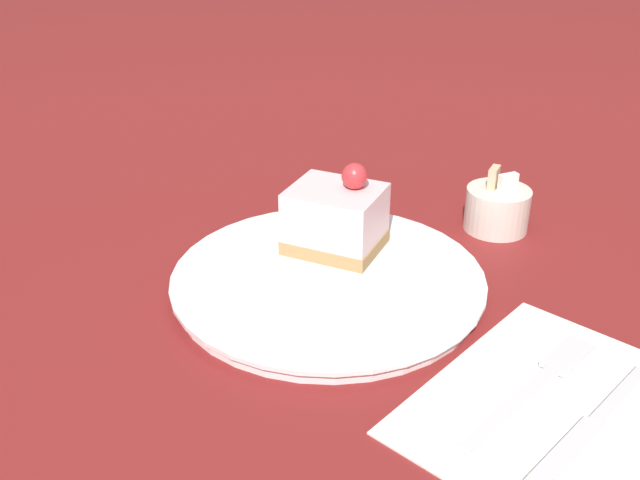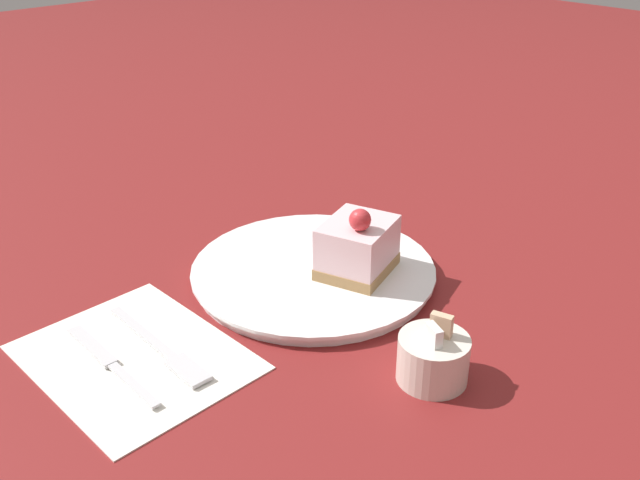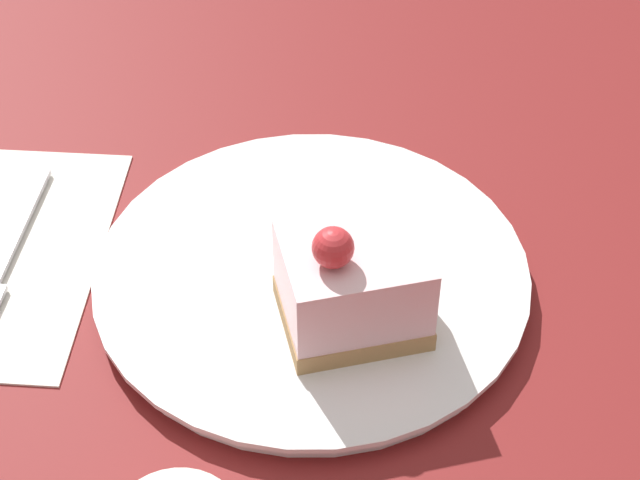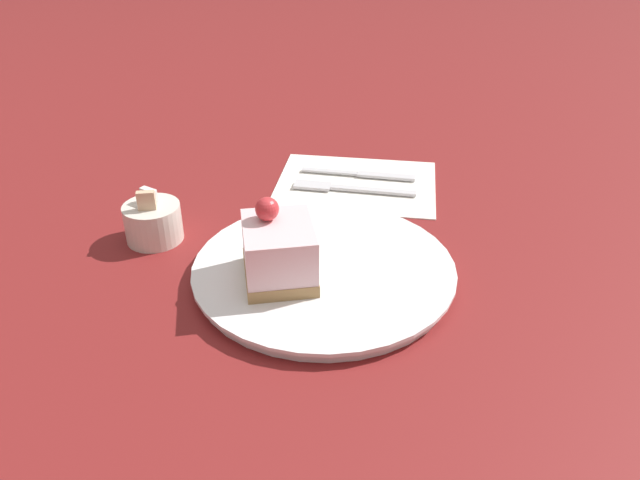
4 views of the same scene
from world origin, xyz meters
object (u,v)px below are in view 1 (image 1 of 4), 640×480
Objects in this scene: cake_slice at (336,218)px; sugar_bowl at (497,208)px; fork at (540,381)px; plate at (324,278)px; knife at (584,433)px.

sugar_bowl is (0.07, 0.17, -0.02)m from cake_slice.
fork is at bearing -51.75° from sugar_bowl.
cake_slice reaches higher than plate.
cake_slice is at bearing -113.88° from sugar_bowl.
sugar_bowl is (-0.16, 0.20, 0.02)m from fork.
sugar_bowl is at bearing 132.83° from knife.
plate is at bearing -103.52° from sugar_bowl.
fork is (0.21, 0.01, -0.00)m from plate.
fork is 1.03× the size of knife.
knife is at bearing -48.24° from sugar_bowl.
knife is 2.42× the size of sugar_bowl.
cake_slice reaches higher than fork.
plate is 1.69× the size of fork.
sugar_bowl is at bearing 129.33° from fork.
fork is at bearing -27.18° from cake_slice.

